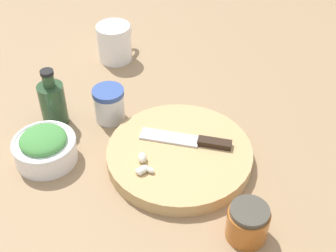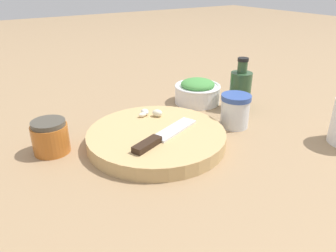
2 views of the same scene
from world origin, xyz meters
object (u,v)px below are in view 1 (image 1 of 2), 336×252
at_px(garlic_cloves, 143,165).
at_px(cutting_board, 179,155).
at_px(herb_bowl, 45,147).
at_px(chef_knife, 191,140).
at_px(spice_jar, 109,104).
at_px(honey_jar, 248,223).
at_px(oil_bottle, 53,103).
at_px(coffee_mug, 115,42).

bearing_deg(garlic_cloves, cutting_board, 69.40).
bearing_deg(garlic_cloves, herb_bowl, -160.35).
height_order(chef_knife, herb_bowl, herb_bowl).
height_order(garlic_cloves, spice_jar, spice_jar).
bearing_deg(spice_jar, honey_jar, -15.57).
xyz_separation_m(spice_jar, oil_bottle, (-0.09, -0.08, 0.02)).
height_order(garlic_cloves, honey_jar, honey_jar).
xyz_separation_m(chef_knife, garlic_cloves, (-0.04, -0.12, 0.00)).
relative_size(garlic_cloves, spice_jar, 0.69).
relative_size(herb_bowl, coffee_mug, 1.03).
bearing_deg(cutting_board, chef_knife, 80.47).
height_order(chef_knife, oil_bottle, oil_bottle).
xyz_separation_m(spice_jar, honey_jar, (0.41, -0.11, -0.01)).
xyz_separation_m(coffee_mug, honey_jar, (0.56, -0.32, -0.02)).
relative_size(chef_knife, herb_bowl, 1.46).
xyz_separation_m(spice_jar, coffee_mug, (-0.15, 0.21, 0.01)).
distance_m(coffee_mug, honey_jar, 0.65).
height_order(chef_knife, garlic_cloves, garlic_cloves).
bearing_deg(oil_bottle, coffee_mug, 101.49).
relative_size(honey_jar, oil_bottle, 0.53).
xyz_separation_m(coffee_mug, oil_bottle, (0.06, -0.29, 0.01)).
bearing_deg(oil_bottle, spice_jar, 40.62).
relative_size(chef_knife, oil_bottle, 1.36).
relative_size(garlic_cloves, oil_bottle, 0.40).
distance_m(cutting_board, garlic_cloves, 0.09).
distance_m(chef_knife, oil_bottle, 0.32).
height_order(garlic_cloves, coffee_mug, coffee_mug).
bearing_deg(oil_bottle, herb_bowl, -54.34).
relative_size(cutting_board, honey_jar, 4.04).
distance_m(cutting_board, chef_knife, 0.04).
xyz_separation_m(chef_knife, spice_jar, (-0.21, -0.01, 0.01)).
relative_size(herb_bowl, spice_jar, 1.63).
relative_size(cutting_board, oil_bottle, 2.14).
bearing_deg(oil_bottle, cutting_board, 10.54).
distance_m(herb_bowl, honey_jar, 0.44).
relative_size(coffee_mug, honey_jar, 1.71).
bearing_deg(coffee_mug, herb_bowl, -71.52).
bearing_deg(coffee_mug, garlic_cloves, -43.73).
bearing_deg(garlic_cloves, oil_bottle, 174.32).
height_order(cutting_board, herb_bowl, herb_bowl).
xyz_separation_m(chef_knife, coffee_mug, (-0.37, 0.20, 0.02)).
bearing_deg(oil_bottle, honey_jar, -3.82).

